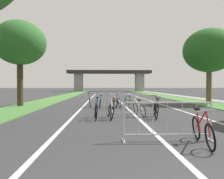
% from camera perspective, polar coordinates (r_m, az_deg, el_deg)
% --- Properties ---
extents(grass_verge_left, '(2.75, 68.63, 0.05)m').
position_cam_1_polar(grass_verge_left, '(30.19, -12.33, -1.81)').
color(grass_verge_left, '#477A38').
rests_on(grass_verge_left, ground).
extents(grass_verge_right, '(2.75, 68.63, 0.05)m').
position_cam_1_polar(grass_verge_right, '(30.90, 13.59, -1.75)').
color(grass_verge_right, '#477A38').
rests_on(grass_verge_right, ground).
extents(sidewalk_path_right, '(1.60, 68.63, 0.08)m').
position_cam_1_polar(sidewalk_path_right, '(31.56, 17.39, -1.68)').
color(sidewalk_path_right, gray).
rests_on(sidewalk_path_right, ground).
extents(lane_stripe_center, '(0.14, 39.70, 0.01)m').
position_cam_1_polar(lane_stripe_center, '(21.57, 1.95, -2.94)').
color(lane_stripe_center, silver).
rests_on(lane_stripe_center, ground).
extents(lane_stripe_right_lane, '(0.14, 39.70, 0.01)m').
position_cam_1_polar(lane_stripe_right_lane, '(22.00, 9.81, -2.88)').
color(lane_stripe_right_lane, silver).
rests_on(lane_stripe_right_lane, ground).
extents(lane_stripe_left_lane, '(0.14, 39.70, 0.01)m').
position_cam_1_polar(lane_stripe_left_lane, '(21.56, -6.08, -2.95)').
color(lane_stripe_left_lane, silver).
rests_on(lane_stripe_left_lane, ground).
extents(overpass_bridge, '(21.86, 4.08, 5.51)m').
position_cam_1_polar(overpass_bridge, '(58.41, -0.72, 3.43)').
color(overpass_bridge, '#2D2D30').
rests_on(overpass_bridge, ground).
extents(tree_left_maple_mid, '(3.68, 3.68, 6.10)m').
position_cam_1_polar(tree_left_maple_mid, '(17.32, -22.67, 10.95)').
color(tree_left_maple_mid, '#3D2D1E').
rests_on(tree_left_maple_mid, ground).
extents(tree_right_cypress_far, '(4.16, 4.16, 6.12)m').
position_cam_1_polar(tree_right_cypress_far, '(19.85, 23.76, 9.14)').
color(tree_right_cypress_far, brown).
rests_on(tree_right_cypress_far, ground).
extents(crowd_barrier_nearest, '(2.40, 0.46, 1.05)m').
position_cam_1_polar(crowd_barrier_nearest, '(6.11, 14.14, -8.05)').
color(crowd_barrier_nearest, '#ADADB2').
rests_on(crowd_barrier_nearest, ground).
extents(crowd_barrier_second, '(2.42, 0.53, 1.05)m').
position_cam_1_polar(crowd_barrier_second, '(10.49, 5.06, -4.26)').
color(crowd_barrier_second, '#ADADB2').
rests_on(crowd_barrier_second, ground).
extents(crowd_barrier_third, '(2.41, 0.51, 1.05)m').
position_cam_1_polar(crowd_barrier_third, '(14.96, -1.16, -2.69)').
color(crowd_barrier_third, '#ADADB2').
rests_on(crowd_barrier_third, ground).
extents(bicycle_white_0, '(0.61, 1.63, 0.88)m').
position_cam_1_polar(bicycle_white_0, '(10.90, 6.98, -4.94)').
color(bicycle_white_0, black).
rests_on(bicycle_white_0, ground).
extents(bicycle_red_1, '(0.53, 1.74, 0.95)m').
position_cam_1_polar(bicycle_red_1, '(6.03, 22.21, -9.75)').
color(bicycle_red_1, black).
rests_on(bicycle_red_1, ground).
extents(bicycle_yellow_2, '(0.45, 1.63, 0.93)m').
position_cam_1_polar(bicycle_yellow_2, '(14.57, 0.65, -3.41)').
color(bicycle_yellow_2, black).
rests_on(bicycle_yellow_2, ground).
extents(bicycle_teal_3, '(0.49, 1.62, 0.99)m').
position_cam_1_polar(bicycle_teal_3, '(14.45, -3.07, -3.42)').
color(bicycle_teal_3, black).
rests_on(bicycle_teal_3, ground).
extents(bicycle_silver_4, '(0.51, 1.68, 0.91)m').
position_cam_1_polar(bicycle_silver_4, '(9.94, -0.29, -5.55)').
color(bicycle_silver_4, black).
rests_on(bicycle_silver_4, ground).
extents(bicycle_orange_5, '(0.46, 1.73, 1.00)m').
position_cam_1_polar(bicycle_orange_5, '(15.48, -5.75, -3.09)').
color(bicycle_orange_5, black).
rests_on(bicycle_orange_5, ground).
extents(bicycle_blue_6, '(0.53, 1.77, 1.00)m').
position_cam_1_polar(bicycle_blue_6, '(9.87, -4.13, -5.37)').
color(bicycle_blue_6, black).
rests_on(bicycle_blue_6, ground).
extents(bicycle_black_7, '(0.58, 1.73, 1.03)m').
position_cam_1_polar(bicycle_black_7, '(10.27, 11.22, -5.19)').
color(bicycle_black_7, black).
rests_on(bicycle_black_7, ground).
extents(bicycle_green_8, '(0.50, 1.68, 0.89)m').
position_cam_1_polar(bicycle_green_8, '(14.50, 4.07, -3.47)').
color(bicycle_green_8, black).
rests_on(bicycle_green_8, ground).
extents(bicycle_purple_9, '(0.66, 1.61, 0.89)m').
position_cam_1_polar(bicycle_purple_9, '(15.53, 1.40, -3.18)').
color(bicycle_purple_9, black).
rests_on(bicycle_purple_9, ground).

